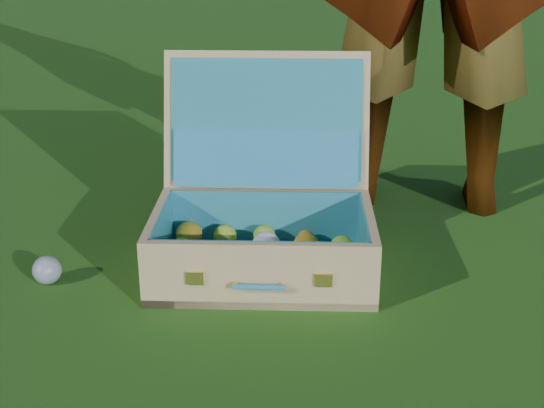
# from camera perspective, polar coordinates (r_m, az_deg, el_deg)

# --- Properties ---
(ground) EXTENTS (60.00, 60.00, 0.00)m
(ground) POSITION_cam_1_polar(r_m,az_deg,el_deg) (1.65, 1.85, -7.97)
(ground) COLOR #215114
(ground) RESTS_ON ground
(stray_ball) EXTENTS (0.07, 0.07, 0.07)m
(stray_ball) POSITION_cam_1_polar(r_m,az_deg,el_deg) (1.82, -16.59, -4.79)
(stray_ball) COLOR teal
(stray_ball) RESTS_ON ground
(suitcase) EXTENTS (0.63, 0.60, 0.48)m
(suitcase) POSITION_cam_1_polar(r_m,az_deg,el_deg) (1.81, -0.55, -0.33)
(suitcase) COLOR #DCB376
(suitcase) RESTS_ON ground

